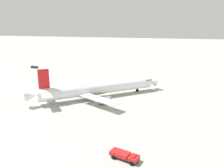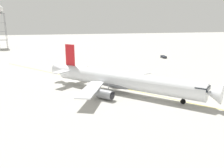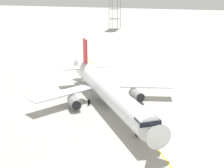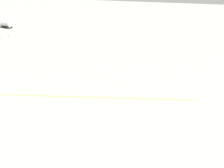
{
  "view_description": "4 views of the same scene",
  "coord_description": "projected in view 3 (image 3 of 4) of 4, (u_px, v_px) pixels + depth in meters",
  "views": [
    {
      "loc": [
        -23.88,
        68.29,
        24.08
      ],
      "look_at": [
        -5.72,
        -2.07,
        4.3
      ],
      "focal_mm": 36.33,
      "sensor_mm": 36.0,
      "label": 1
    },
    {
      "loc": [
        -53.78,
        19.2,
        16.84
      ],
      "look_at": [
        -3.4,
        3.52,
        2.94
      ],
      "focal_mm": 37.52,
      "sensor_mm": 36.0,
      "label": 2
    },
    {
      "loc": [
        -59.01,
        -21.83,
        23.01
      ],
      "look_at": [
        0.03,
        -0.14,
        4.1
      ],
      "focal_mm": 51.75,
      "sensor_mm": 36.0,
      "label": 3
    },
    {
      "loc": [
        69.94,
        -12.01,
        17.24
      ],
      "look_at": [
        47.61,
        16.75,
        5.55
      ],
      "focal_mm": 48.9,
      "sensor_mm": 36.0,
      "label": 4
    }
  ],
  "objects": [
    {
      "name": "airliner_main",
      "position": [
        107.0,
        91.0,
        64.96
      ],
      "size": [
        37.29,
        31.93,
        11.02
      ],
      "rotation": [
        0.0,
        0.0,
        3.83
      ],
      "color": "white",
      "rests_on": "ground_plane"
    },
    {
      "name": "ground_plane",
      "position": [
        111.0,
        103.0,
        66.88
      ],
      "size": [
        600.0,
        600.0,
        0.0
      ],
      "primitive_type": "plane",
      "color": "#ADAAA3"
    },
    {
      "name": "taxiway_centreline",
      "position": [
        131.0,
        114.0,
        60.92
      ],
      "size": [
        114.45,
        74.97,
        0.01
      ],
      "rotation": [
        0.0,
        0.0,
        3.72
      ],
      "color": "yellow",
      "rests_on": "ground_plane"
    }
  ]
}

